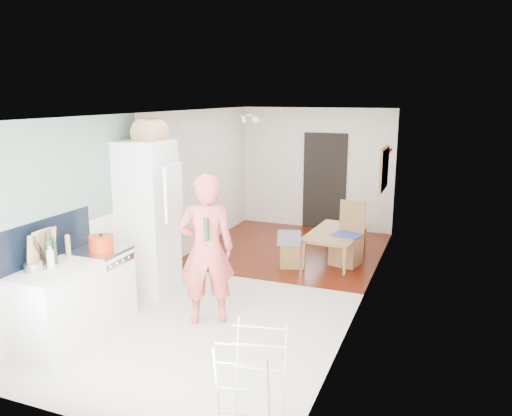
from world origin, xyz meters
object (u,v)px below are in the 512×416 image
Objects in this scene: person at (206,236)px; drying_rack at (252,384)px; dining_chair at (347,234)px; dining_table at (337,248)px; stool at (290,255)px.

drying_rack is at bearing 96.53° from person.
dining_table is at bearing 153.36° from dining_chair.
dining_chair is 1.00m from stool.
dining_chair reaches higher than drying_rack.
dining_table is 0.88m from stool.
stool is 0.46× the size of drying_rack.
dining_chair is (1.17, 2.72, -0.58)m from person.
person is 1.76× the size of dining_table.
stool is at bearing 136.21° from dining_table.
person is at bearing 164.67° from dining_table.
person is at bearing -98.61° from stool.
stool is (-0.65, -0.60, -0.01)m from dining_table.
dining_chair is at bearing 80.45° from drying_rack.
person is 2.45× the size of drying_rack.
drying_rack is (0.30, -4.62, 0.23)m from dining_table.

